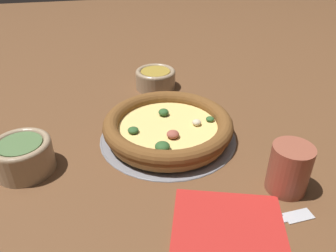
% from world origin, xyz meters
% --- Properties ---
extents(ground_plane, '(3.00, 3.00, 0.00)m').
position_xyz_m(ground_plane, '(0.00, 0.00, 0.00)').
color(ground_plane, brown).
extents(pizza_tray, '(0.28, 0.28, 0.01)m').
position_xyz_m(pizza_tray, '(0.00, 0.00, 0.00)').
color(pizza_tray, gray).
rests_on(pizza_tray, ground_plane).
extents(pizza, '(0.27, 0.27, 0.04)m').
position_xyz_m(pizza, '(-0.00, -0.00, 0.03)').
color(pizza, tan).
rests_on(pizza, pizza_tray).
extents(bowl_near, '(0.11, 0.11, 0.05)m').
position_xyz_m(bowl_near, '(0.02, 0.25, 0.03)').
color(bowl_near, '#9E8466').
rests_on(bowl_near, ground_plane).
extents(bowl_far, '(0.10, 0.10, 0.06)m').
position_xyz_m(bowl_far, '(-0.27, -0.05, 0.03)').
color(bowl_far, '#9E8466').
rests_on(bowl_far, ground_plane).
extents(drinking_cup, '(0.07, 0.07, 0.09)m').
position_xyz_m(drinking_cup, '(0.16, -0.19, 0.04)').
color(drinking_cup, brown).
rests_on(drinking_cup, ground_plane).
extents(napkin, '(0.20, 0.18, 0.01)m').
position_xyz_m(napkin, '(0.04, -0.25, 0.00)').
color(napkin, '#B2231E').
rests_on(napkin, ground_plane).
extents(fork, '(0.20, 0.03, 0.00)m').
position_xyz_m(fork, '(0.08, -0.26, 0.00)').
color(fork, '#B7B7BC').
rests_on(fork, ground_plane).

